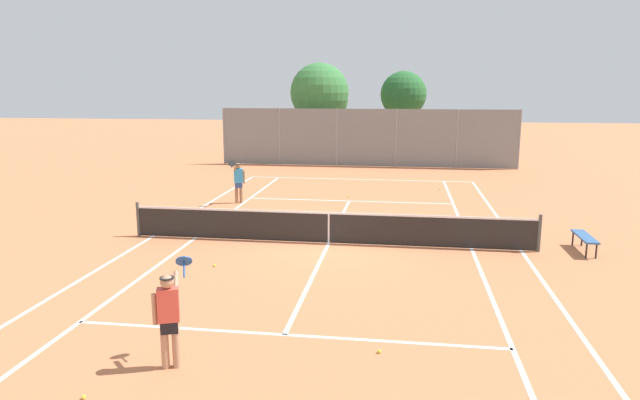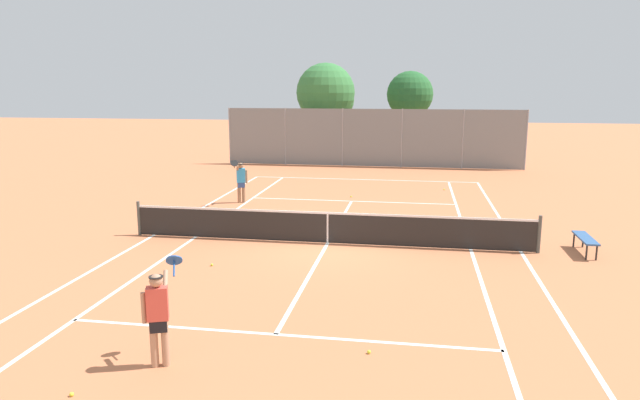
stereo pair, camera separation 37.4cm
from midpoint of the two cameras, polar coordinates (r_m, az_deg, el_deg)
ground_plane at (r=16.93m, az=1.40°, el=-4.36°), size 120.00×120.00×0.00m
court_line_markings at (r=16.93m, az=1.40°, el=-4.35°), size 11.10×23.90×0.01m
tennis_net at (r=16.80m, az=1.40°, el=-2.69°), size 12.00×0.10×1.07m
player_near_side at (r=9.82m, az=-14.81°, el=-10.88°), size 0.48×0.87×1.77m
player_far_left at (r=22.80m, az=-7.44°, el=2.02°), size 0.48×0.87×1.77m
loose_tennis_ball_0 at (r=9.71m, az=-22.53°, el=-17.51°), size 0.07×0.07×0.07m
loose_tennis_ball_1 at (r=26.14m, az=12.71°, el=1.04°), size 0.07×0.07×0.07m
loose_tennis_ball_2 at (r=15.08m, az=-10.07°, el=-6.40°), size 0.07×0.07×0.07m
loose_tennis_ball_3 at (r=23.91m, az=3.57°, el=0.35°), size 0.07×0.07×0.07m
loose_tennis_ball_4 at (r=10.32m, az=5.99°, el=-14.88°), size 0.07×0.07×0.07m
courtside_bench at (r=17.55m, az=25.57°, el=-3.55°), size 0.36×1.50×0.47m
back_fence at (r=33.01m, az=5.53°, el=6.21°), size 17.06×0.08×3.32m
tree_behind_left at (r=35.99m, az=1.08°, el=10.53°), size 3.64×3.64×6.00m
tree_behind_right at (r=36.77m, az=9.15°, el=10.29°), size 2.89×2.89×5.51m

